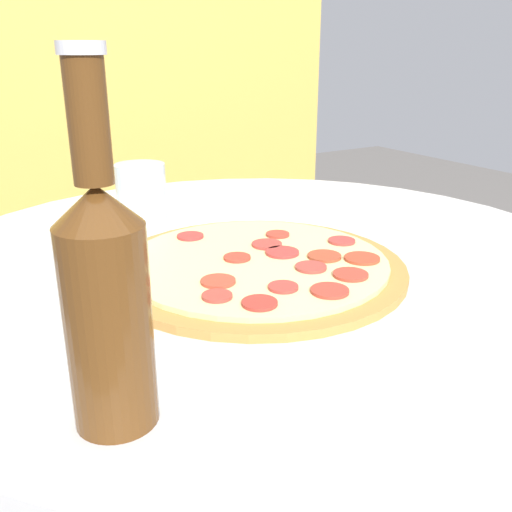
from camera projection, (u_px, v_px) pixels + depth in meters
table at (262, 380)px, 0.83m from camera, size 0.93×0.93×0.77m
fence_panel at (70, 110)px, 1.46m from camera, size 1.57×0.04×1.74m
pizza at (257, 265)px, 0.70m from camera, size 0.37×0.37×0.02m
beer_bottle at (106, 296)px, 0.39m from camera, size 0.06×0.06×0.26m
drinking_glass at (141, 193)px, 0.89m from camera, size 0.08×0.08×0.09m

